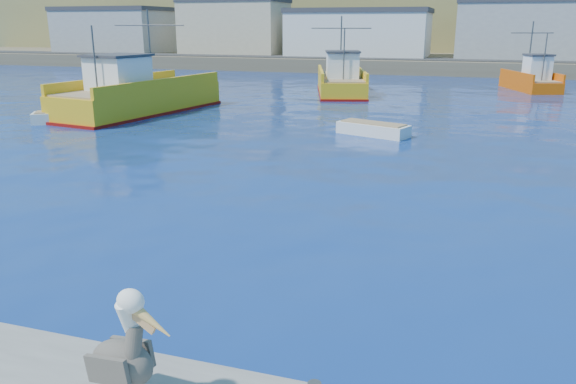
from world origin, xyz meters
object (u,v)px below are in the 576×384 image
object	(u,v)px
skiff_mid	(373,130)
pelican	(124,354)
trawler_yellow_b	(341,82)
boat_orange	(532,79)
trawler_yellow_a	(137,96)
skiff_left	(68,118)

from	to	relation	value
skiff_mid	pelican	bearing A→B (deg)	-88.84
trawler_yellow_b	pelican	distance (m)	41.86
boat_orange	pelican	bearing A→B (deg)	-100.83
trawler_yellow_a	pelican	xyz separation A→B (m)	(16.65, -26.67, 0.16)
trawler_yellow_b	skiff_left	world-z (taller)	trawler_yellow_b
boat_orange	skiff_mid	xyz separation A→B (m)	(-9.89, -25.40, -0.72)
skiff_mid	trawler_yellow_b	bearing A→B (deg)	107.99
trawler_yellow_a	trawler_yellow_b	distance (m)	18.05
trawler_yellow_a	skiff_left	world-z (taller)	trawler_yellow_a
boat_orange	skiff_left	bearing A→B (deg)	-136.08
trawler_yellow_b	skiff_left	size ratio (longest dim) A/B	2.74
trawler_yellow_b	skiff_mid	bearing A→B (deg)	-72.01
skiff_left	trawler_yellow_b	bearing A→B (deg)	57.15
trawler_yellow_a	trawler_yellow_b	bearing A→B (deg)	54.65
trawler_yellow_a	trawler_yellow_b	size ratio (longest dim) A/B	1.17
trawler_yellow_b	boat_orange	size ratio (longest dim) A/B	1.45
trawler_yellow_a	skiff_mid	distance (m)	16.46
trawler_yellow_a	pelican	size ratio (longest dim) A/B	7.31
trawler_yellow_b	pelican	xyz separation A→B (m)	(6.21, -41.39, 0.26)
trawler_yellow_a	boat_orange	size ratio (longest dim) A/B	1.70
trawler_yellow_a	trawler_yellow_b	world-z (taller)	trawler_yellow_a
pelican	skiff_left	bearing A→B (deg)	130.11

